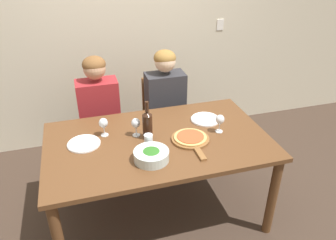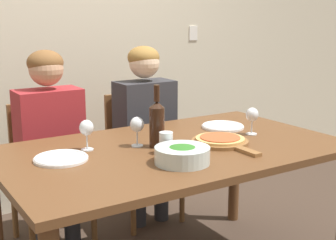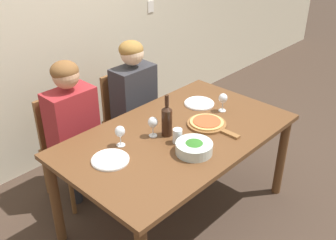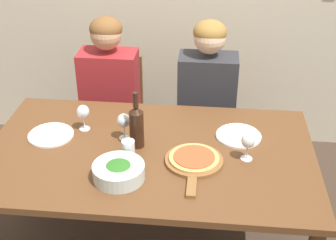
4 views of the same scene
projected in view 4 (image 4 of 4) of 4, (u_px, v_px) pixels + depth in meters
The scene contains 14 objects.
dining_table at pixel (150, 165), 2.47m from camera, with size 1.71×1.01×0.76m.
chair_left at pixel (115, 113), 3.34m from camera, with size 0.42×0.42×0.87m.
chair_right at pixel (206, 118), 3.29m from camera, with size 0.42×0.42×0.87m.
person_woman at pixel (109, 88), 3.12m from camera, with size 0.47×0.51×1.20m.
person_man at pixel (207, 93), 3.07m from camera, with size 0.47×0.51×1.20m.
wine_bottle at pixel (137, 125), 2.40m from camera, with size 0.08×0.08×0.31m.
broccoli_bowl at pixel (119, 171), 2.20m from camera, with size 0.25×0.25×0.08m.
dinner_plate_left at pixel (51, 135), 2.54m from camera, with size 0.25×0.25×0.02m.
dinner_plate_right at pixel (239, 135), 2.53m from camera, with size 0.25×0.25×0.02m.
pizza_on_board at pixel (194, 160), 2.32m from camera, with size 0.29×0.43×0.04m.
wine_glass_left at pixel (83, 113), 2.55m from camera, with size 0.07×0.07×0.15m.
wine_glass_right at pixel (248, 142), 2.30m from camera, with size 0.07×0.07×0.15m.
wine_glass_centre at pixel (124, 122), 2.47m from camera, with size 0.07×0.07×0.15m.
water_tumbler at pixel (128, 150), 2.33m from camera, with size 0.07×0.07×0.10m.
Camera 4 is at (0.30, -1.99, 2.11)m, focal length 50.00 mm.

